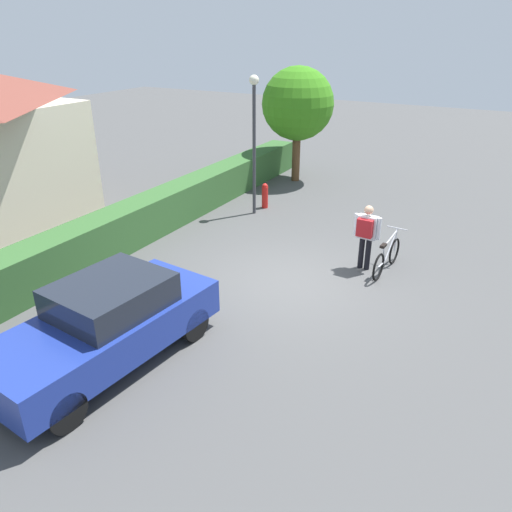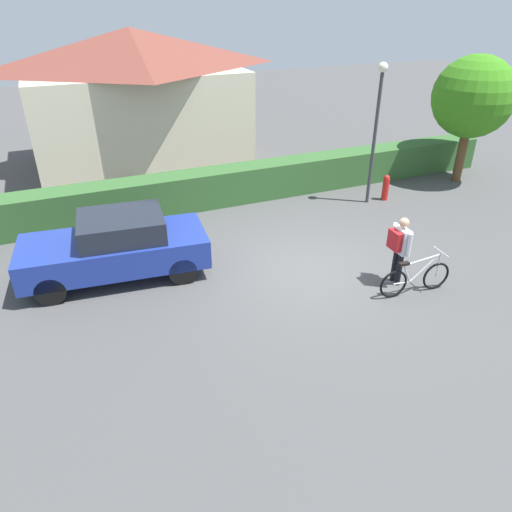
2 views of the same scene
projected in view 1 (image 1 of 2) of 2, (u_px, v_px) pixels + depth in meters
The scene contains 8 objects.
ground_plane at pixel (290, 281), 11.39m from camera, with size 60.00×60.00×0.00m, color #484848.
hedge_row at pixel (133, 223), 13.21m from camera, with size 18.19×0.90×1.08m, color #325D2C.
parked_car_near at pixel (106, 324), 8.34m from camera, with size 4.24×2.10×1.50m.
bicycle at pixel (387, 257), 11.68m from camera, with size 1.73×0.50×0.95m.
person_rider at pixel (366, 232), 11.55m from camera, with size 0.36×0.65×1.60m.
street_lamp at pixel (254, 127), 14.41m from camera, with size 0.28×0.28×4.11m.
tree_kerbside at pixel (298, 104), 17.67m from camera, with size 2.59×2.59×4.12m.
fire_hydrant at pixel (265, 195), 15.83m from camera, with size 0.20×0.20×0.81m.
Camera 1 is at (-9.21, -4.18, 5.33)m, focal length 34.59 mm.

